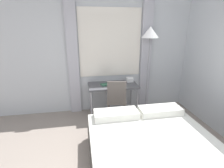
% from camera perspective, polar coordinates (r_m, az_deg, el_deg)
% --- Properties ---
extents(wall_back_with_window, '(5.33, 0.13, 2.70)m').
position_cam_1_polar(wall_back_with_window, '(4.04, -4.30, 9.63)').
color(wall_back_with_window, silver).
rests_on(wall_back_with_window, ground_plane).
extents(desk, '(1.08, 0.58, 0.73)m').
position_cam_1_polar(desk, '(3.89, 0.29, -1.09)').
color(desk, '#4C4C51').
rests_on(desk, ground_plane).
extents(desk_chair, '(0.47, 0.47, 0.93)m').
position_cam_1_polar(desk_chair, '(3.67, 1.50, -4.62)').
color(desk_chair, '#59514C').
rests_on(desk_chair, ground_plane).
extents(bed, '(1.76, 1.96, 0.61)m').
position_cam_1_polar(bed, '(2.67, 13.85, -22.21)').
color(bed, '#4C4742').
rests_on(bed, ground_plane).
extents(standing_lamp, '(0.37, 0.37, 1.96)m').
position_cam_1_polar(standing_lamp, '(4.00, 12.25, 13.95)').
color(standing_lamp, '#4C4C51').
rests_on(standing_lamp, ground_plane).
extents(telephone, '(0.17, 0.13, 0.11)m').
position_cam_1_polar(telephone, '(4.07, 5.83, 1.41)').
color(telephone, white).
rests_on(telephone, desk).
extents(book, '(0.31, 0.22, 0.02)m').
position_cam_1_polar(book, '(3.85, -1.49, -0.06)').
color(book, '#33664C').
rests_on(book, desk).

